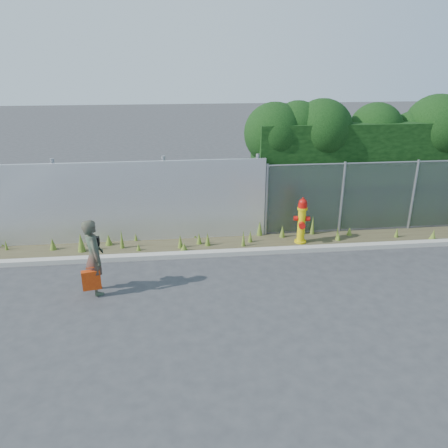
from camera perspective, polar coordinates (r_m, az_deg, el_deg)
name	(u,v)px	position (r m, az deg, el deg)	size (l,w,h in m)	color
ground	(245,290)	(9.55, 2.76, -8.55)	(80.00, 80.00, 0.00)	#333435
curb	(234,252)	(11.11, 1.31, -3.73)	(16.00, 0.22, 0.12)	#A5A095
weed_strip	(213,241)	(11.65, -1.38, -2.18)	(16.00, 1.34, 0.55)	#433C26
corrugated_fence	(106,203)	(11.92, -15.13, 2.65)	(8.50, 0.21, 2.30)	silver
chainlink_fence	(378,196)	(13.06, 19.45, 3.43)	(6.50, 0.07, 2.05)	gray
hedge	(370,152)	(13.71, 18.56, 8.85)	(7.64, 1.90, 3.73)	black
fire_hydrant	(302,221)	(11.76, 10.11, 0.34)	(0.43, 0.38, 1.28)	#DBC10B
woman	(94,257)	(9.48, -16.61, -4.14)	(0.60, 0.39, 1.64)	#0F5F41
red_tote_bag	(91,280)	(9.50, -16.93, -6.99)	(0.38, 0.14, 0.49)	#A92909
black_shoulder_bag	(93,241)	(9.53, -16.72, -2.17)	(0.25, 0.11, 0.19)	black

